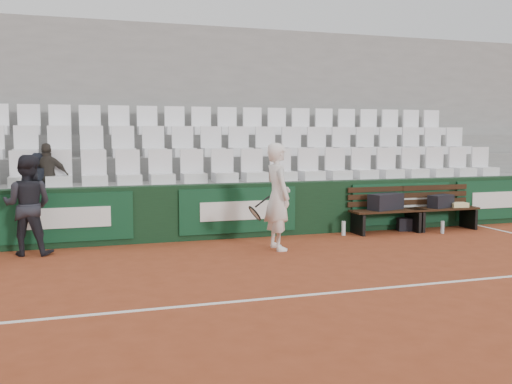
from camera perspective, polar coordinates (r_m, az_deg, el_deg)
name	(u,v)px	position (r m, az deg, el deg)	size (l,w,h in m)	color
ground	(341,292)	(7.07, 8.54, -9.88)	(80.00, 80.00, 0.00)	brown
court_baseline	(341,292)	(7.07, 8.54, -9.85)	(18.00, 0.06, 0.01)	white
back_barrier	(250,210)	(10.65, -0.59, -1.79)	(18.00, 0.34, 1.00)	black
grandstand_tier_front	(237,206)	(11.23, -1.87, -1.41)	(18.00, 0.95, 1.00)	gray
grandstand_tier_mid	(225,190)	(12.12, -3.10, 0.18)	(18.00, 0.95, 1.45)	gray
grandstand_tier_back	(215,177)	(13.02, -4.15, 1.55)	(18.00, 0.95, 1.90)	gray
grandstand_rear_wall	(208,122)	(13.60, -4.81, 6.99)	(18.00, 0.30, 4.40)	gray
seat_row_front	(240,165)	(10.99, -1.64, 2.70)	(11.90, 0.44, 0.63)	white
seat_row_mid	(227,141)	(11.89, -2.91, 5.09)	(11.90, 0.44, 0.63)	white
seat_row_back	(216,121)	(12.82, -4.01, 7.14)	(11.90, 0.44, 0.63)	white
bench_left	(388,221)	(11.38, 13.06, -2.86)	(1.50, 0.56, 0.45)	black
bench_right	(441,219)	(12.02, 18.03, -2.54)	(1.50, 0.56, 0.45)	black
sports_bag_left	(386,202)	(11.35, 12.85, -0.94)	(0.72, 0.31, 0.31)	black
sports_bag_right	(441,201)	(11.96, 18.00, -0.88)	(0.54, 0.25, 0.25)	black
towel	(459,205)	(12.16, 19.62, -1.21)	(0.33, 0.23, 0.09)	beige
sports_bag_ground	(408,224)	(11.74, 14.96, -3.13)	(0.42, 0.25, 0.25)	black
water_bottle_near	(344,228)	(10.92, 8.75, -3.60)	(0.08, 0.08, 0.27)	silver
water_bottle_far	(442,227)	(11.58, 18.15, -3.37)	(0.07, 0.07, 0.24)	#B0C0C8
tennis_player	(278,197)	(9.40, 2.19, -0.46)	(0.72, 0.66, 1.77)	white
ball_kid	(28,205)	(9.67, -21.88, -1.22)	(0.77, 0.60, 1.59)	black
spectator_b	(47,152)	(10.62, -20.16, 3.80)	(0.71, 0.29, 1.21)	#322E28
spectator_c	(36,157)	(10.63, -21.16, 3.31)	(0.50, 0.39, 1.04)	#202530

